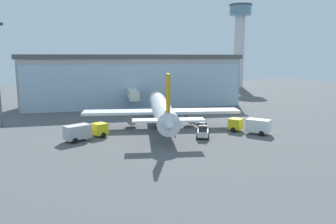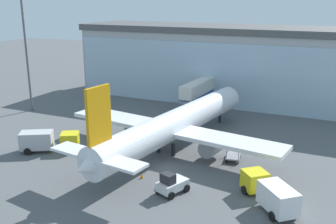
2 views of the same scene
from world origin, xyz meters
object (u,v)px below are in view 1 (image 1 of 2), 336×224
catering_truck (85,131)px  fuel_truck (251,125)px  airplane (161,109)px  control_tower (240,35)px  safety_cone_nose (175,136)px  safety_cone_wingtip (88,132)px  pushback_tug (203,133)px  baggage_cart (200,122)px  jet_bridge (132,95)px

catering_truck → fuel_truck: (28.55, -4.04, 0.00)m
airplane → control_tower: bearing=-26.7°
safety_cone_nose → safety_cone_wingtip: 15.86m
airplane → pushback_tug: (3.94, -11.37, -2.40)m
catering_truck → baggage_cart: size_ratio=2.56×
safety_cone_wingtip → fuel_truck: bearing=-17.1°
baggage_cart → safety_cone_wingtip: bearing=88.1°
safety_cone_wingtip → airplane: bearing=7.8°
catering_truck → safety_cone_nose: 15.04m
catering_truck → control_tower: bearing=20.2°
jet_bridge → fuel_truck: (15.49, -30.09, -2.65)m
jet_bridge → pushback_tug: bearing=-163.1°
pushback_tug → safety_cone_wingtip: 20.55m
airplane → jet_bridge: bearing=17.6°
pushback_tug → safety_cone_wingtip: pushback_tug is taller
control_tower → baggage_cart: bearing=-124.1°
jet_bridge → safety_cone_nose: (1.65, -28.96, -3.84)m
safety_cone_nose → airplane: bearing=88.2°
airplane → catering_truck: 16.45m
baggage_cart → pushback_tug: pushback_tug is taller
fuel_truck → safety_cone_nose: fuel_truck is taller
jet_bridge → baggage_cart: bearing=-147.7°
control_tower → airplane: control_tower is taller
airplane → pushback_tug: bearing=-149.0°
jet_bridge → baggage_cart: 22.83m
jet_bridge → safety_cone_nose: jet_bridge is taller
baggage_cart → safety_cone_nose: size_ratio=5.33×
baggage_cart → pushback_tug: 11.48m
fuel_truck → baggage_cart: size_ratio=2.41×
catering_truck → fuel_truck: size_ratio=1.06×
pushback_tug → safety_cone_nose: size_ratio=6.65×
airplane → fuel_truck: 17.25m
jet_bridge → baggage_cart: size_ratio=4.97×
catering_truck → safety_cone_nose: size_ratio=13.64×
jet_bridge → safety_cone_wingtip: jet_bridge is taller
airplane → safety_cone_nose: (-0.29, -9.37, -3.10)m
fuel_truck → pushback_tug: (-9.60, -0.87, -0.49)m
control_tower → fuel_truck: control_tower is taller
catering_truck → safety_cone_wingtip: catering_truck is taller
safety_cone_wingtip → safety_cone_nose: bearing=-27.9°
catering_truck → safety_cone_nose: catering_truck is taller
airplane → baggage_cart: (8.00, -0.64, -2.87)m
fuel_truck → pushback_tug: 9.65m
catering_truck → pushback_tug: bearing=-41.5°
airplane → fuel_truck: (13.55, -10.51, -1.91)m
jet_bridge → pushback_tug: (5.89, -30.96, -3.15)m
jet_bridge → control_tower: size_ratio=0.41×
baggage_cart → fuel_truck: bearing=-155.9°
control_tower → baggage_cart: control_tower is taller
control_tower → airplane: size_ratio=1.01×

